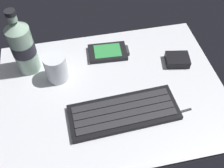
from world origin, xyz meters
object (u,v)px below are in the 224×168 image
Objects in this scene: charger_block at (177,60)px; handheld_device at (108,52)px; stylus_pen at (175,113)px; keyboard at (124,112)px; juice_cup at (56,68)px; water_bottle at (22,46)px.

handheld_device is at bearing 158.49° from charger_block.
charger_block is 0.74× the size of stylus_pen.
keyboard is at bearing -90.59° from handheld_device.
stylus_pen is at bearing -32.81° from juice_cup.
charger_block is at bearing -21.51° from handheld_device.
handheld_device is at bearing 111.38° from stylus_pen.
juice_cup is at bearing -34.44° from water_bottle.
charger_block is (20.47, 14.85, 0.39)cm from keyboard.
water_bottle is (-8.13, 5.58, 5.10)cm from juice_cup.
water_bottle is (-24.48, -0.88, 8.28)cm from handheld_device.
water_bottle reaches higher than charger_block.
charger_block reaches higher than keyboard.
keyboard is 2.24× the size of handheld_device.
keyboard is 4.20× the size of charger_block.
juice_cup is at bearing -158.44° from handheld_device.
handheld_device is 0.63× the size of water_bottle.
water_bottle is at bearing -177.94° from handheld_device.
handheld_device is 1.87× the size of charger_block.
charger_block reaches higher than stylus_pen.
stylus_pen is (29.62, -19.10, -3.56)cm from juice_cup.
keyboard reaches higher than stylus_pen.
water_bottle is (-24.25, 21.94, 8.20)cm from keyboard.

